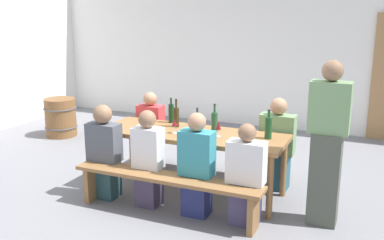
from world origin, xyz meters
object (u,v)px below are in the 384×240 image
(bench_near, at_px, (166,184))
(wine_glass_1, at_px, (175,123))
(wine_barrel, at_px, (61,117))
(bench_far, at_px, (213,148))
(seated_guest_near_3, at_px, (246,178))
(wine_bottle_0, at_px, (176,116))
(wine_bottle_4, at_px, (268,127))
(seated_guest_near_0, at_px, (105,154))
(seated_guest_far_0, at_px, (151,133))
(standing_host, at_px, (327,147))
(wine_bottle_2, at_px, (197,124))
(tasting_table, at_px, (192,139))
(seated_guest_near_1, at_px, (148,161))
(wine_bottle_3, at_px, (214,121))
(seated_guest_far_1, at_px, (277,146))
(seated_guest_near_2, at_px, (197,167))
(wine_bottle_1, at_px, (171,113))
(wine_glass_0, at_px, (218,126))

(bench_near, bearing_deg, wine_glass_1, 106.64)
(wine_barrel, bearing_deg, bench_near, -33.41)
(bench_far, xyz_separation_m, seated_guest_near_3, (0.83, -1.22, 0.14))
(wine_bottle_0, relative_size, wine_bottle_4, 1.05)
(seated_guest_near_0, height_order, seated_guest_far_0, seated_guest_near_0)
(bench_near, relative_size, bench_far, 1.00)
(wine_bottle_0, xyz_separation_m, standing_host, (1.84, -0.36, -0.05))
(bench_far, bearing_deg, standing_host, -29.43)
(seated_guest_near_0, bearing_deg, wine_bottle_2, -61.73)
(bench_far, bearing_deg, seated_guest_near_3, -55.73)
(tasting_table, height_order, standing_host, standing_host)
(seated_guest_near_1, bearing_deg, seated_guest_near_3, -90.00)
(seated_guest_near_3, distance_m, wine_barrel, 4.35)
(seated_guest_near_1, bearing_deg, wine_bottle_3, -35.93)
(tasting_table, height_order, wine_barrel, tasting_table)
(bench_near, bearing_deg, wine_bottle_3, 75.83)
(bench_far, relative_size, seated_guest_far_0, 1.97)
(bench_near, relative_size, seated_guest_far_1, 1.86)
(wine_glass_1, xyz_separation_m, seated_guest_far_0, (-0.68, 0.65, -0.36))
(wine_glass_1, bearing_deg, seated_guest_near_2, -42.37)
(wine_glass_1, distance_m, seated_guest_near_1, 0.55)
(wine_bottle_1, bearing_deg, standing_host, -14.53)
(seated_guest_far_0, bearing_deg, seated_guest_near_3, 57.53)
(wine_bottle_3, bearing_deg, seated_guest_near_3, -48.95)
(bench_far, bearing_deg, wine_bottle_2, -83.88)
(seated_guest_near_3, distance_m, standing_host, 0.87)
(tasting_table, xyz_separation_m, wine_barrel, (-3.09, 1.35, -0.34))
(wine_glass_1, xyz_separation_m, seated_guest_near_0, (-0.70, -0.42, -0.34))
(seated_guest_near_2, bearing_deg, seated_guest_near_3, -90.00)
(wine_bottle_0, distance_m, wine_barrel, 3.10)
(bench_near, distance_m, seated_guest_near_1, 0.37)
(bench_far, bearing_deg, wine_glass_1, -101.99)
(standing_host, bearing_deg, wine_glass_0, -7.31)
(wine_bottle_1, height_order, standing_host, standing_host)
(tasting_table, xyz_separation_m, wine_glass_0, (0.34, -0.04, 0.20))
(seated_guest_far_1, distance_m, wine_barrel, 4.07)
(wine_bottle_1, height_order, seated_guest_near_1, seated_guest_near_1)
(seated_guest_near_1, bearing_deg, wine_barrel, 55.95)
(seated_guest_near_0, height_order, wine_barrel, seated_guest_near_0)
(bench_near, xyz_separation_m, seated_guest_near_1, (-0.30, 0.15, 0.17))
(wine_glass_1, height_order, seated_guest_near_1, seated_guest_near_1)
(wine_bottle_4, xyz_separation_m, seated_guest_near_3, (-0.05, -0.64, -0.38))
(seated_guest_near_0, height_order, seated_guest_near_1, seated_guest_near_0)
(wine_bottle_1, bearing_deg, seated_guest_near_0, -117.36)
(seated_guest_near_0, bearing_deg, standing_host, -82.04)
(wine_bottle_2, xyz_separation_m, seated_guest_far_0, (-0.93, 0.56, -0.36))
(wine_bottle_3, distance_m, wine_bottle_4, 0.67)
(wine_glass_0, bearing_deg, wine_bottle_4, 14.99)
(wine_glass_1, distance_m, seated_guest_far_0, 1.01)
(seated_guest_near_0, distance_m, seated_guest_near_3, 1.71)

